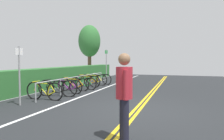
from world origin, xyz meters
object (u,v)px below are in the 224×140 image
object	(u,v)px
bicycle_0	(44,91)
bicycle_6	(94,80)
bike_rack	(78,79)
bicycle_3	(73,84)
bicycle_4	(83,83)
pedestrian	(124,91)
tree_mid	(89,41)
bicycle_1	(58,88)
bicycle_5	(87,81)
bicycle_7	(100,79)
sign_post_near	(19,70)
bicycle_2	(67,86)
sign_post_far	(106,62)

from	to	relation	value
bicycle_0	bicycle_6	bearing A→B (deg)	-0.08
bike_rack	bicycle_6	xyz separation A→B (m)	(2.07, -0.01, -0.23)
bicycle_3	bicycle_4	xyz separation A→B (m)	(0.67, -0.24, -0.01)
pedestrian	tree_mid	bearing A→B (deg)	27.04
bicycle_1	bicycle_5	size ratio (longest dim) A/B	1.05
bicycle_7	sign_post_near	xyz separation A→B (m)	(-6.82, 0.33, 0.91)
bicycle_5	pedestrian	world-z (taller)	pedestrian
bicycle_0	bicycle_4	world-z (taller)	bicycle_0
sign_post_near	tree_mid	bearing A→B (deg)	13.19
bike_rack	bicycle_2	size ratio (longest dim) A/B	4.10
bicycle_4	pedestrian	distance (m)	7.42
bicycle_2	bicycle_5	xyz separation A→B (m)	(2.44, 0.09, 0.01)
bicycle_2	tree_mid	size ratio (longest dim) A/B	0.34
bike_rack	pedestrian	bearing A→B (deg)	-145.19
bicycle_2	bicycle_3	world-z (taller)	bicycle_3
bike_rack	bicycle_7	distance (m)	2.91
bicycle_4	bicycle_2	bearing A→B (deg)	175.34
bike_rack	bicycle_0	distance (m)	2.84
bicycle_2	sign_post_far	distance (m)	5.65
bicycle_3	sign_post_near	world-z (taller)	sign_post_near
bicycle_6	bike_rack	bearing A→B (deg)	179.69
bicycle_2	sign_post_near	xyz separation A→B (m)	(-2.76, 0.23, 0.92)
bicycle_6	bicycle_7	world-z (taller)	bicycle_6
bicycle_0	bicycle_7	world-z (taller)	bicycle_0
bicycle_0	bicycle_3	distance (m)	2.50
tree_mid	sign_post_near	bearing A→B (deg)	-166.81
bicycle_3	bicycle_1	bearing A→B (deg)	-174.86
bike_rack	bicycle_7	size ratio (longest dim) A/B	3.90
bike_rack	bicycle_3	distance (m)	0.42
bicycle_5	sign_post_near	distance (m)	5.29
sign_post_far	tree_mid	size ratio (longest dim) A/B	0.48
bicycle_5	pedestrian	xyz separation A→B (m)	(-7.19, -4.18, 0.65)
bicycle_2	bicycle_3	distance (m)	0.83
bike_rack	pedestrian	size ratio (longest dim) A/B	3.92
bicycle_1	bicycle_2	world-z (taller)	bicycle_1
pedestrian	bicycle_1	bearing A→B (deg)	45.97
bicycle_1	sign_post_near	size ratio (longest dim) A/B	0.87
bicycle_4	bicycle_7	bearing A→B (deg)	0.63
bicycle_4	sign_post_far	bearing A→B (deg)	1.99
bicycle_5	tree_mid	bearing A→B (deg)	23.52
bike_rack	bicycle_1	size ratio (longest dim) A/B	3.75
bicycle_3	bicycle_7	world-z (taller)	bicycle_7
bicycle_1	bicycle_2	bearing A→B (deg)	2.41
bicycle_2	sign_post_far	bearing A→B (deg)	0.20
bicycle_5	pedestrian	distance (m)	8.34
bicycle_1	bicycle_5	world-z (taller)	bicycle_1
bicycle_0	bicycle_7	bearing A→B (deg)	-1.13
bicycle_0	tree_mid	distance (m)	11.67
sign_post_near	tree_mid	distance (m)	12.46
bicycle_4	bicycle_5	distance (m)	0.98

